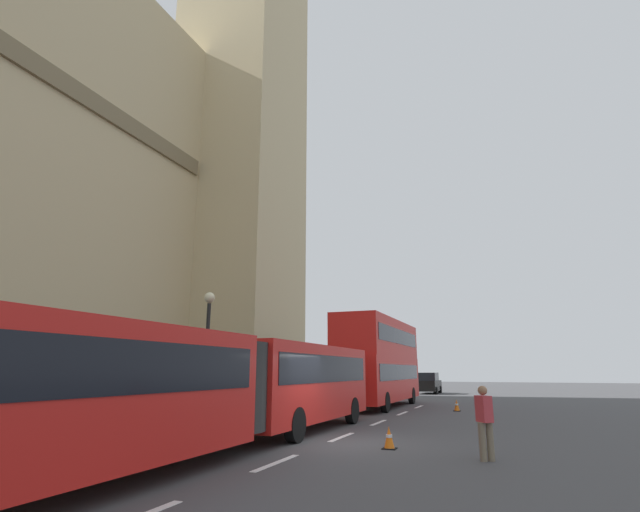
% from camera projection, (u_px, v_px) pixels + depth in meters
% --- Properties ---
extents(ground_plane, '(160.00, 160.00, 0.00)m').
position_uv_depth(ground_plane, '(328.00, 443.00, 13.86)').
color(ground_plane, '#424244').
extents(lane_centre_marking, '(29.80, 0.16, 0.01)m').
position_uv_depth(lane_centre_marking, '(342.00, 437.00, 14.97)').
color(lane_centre_marking, silver).
rests_on(lane_centre_marking, ground_plane).
extents(articulated_bus, '(18.60, 2.54, 2.90)m').
position_uv_depth(articulated_bus, '(223.00, 382.00, 12.59)').
color(articulated_bus, red).
rests_on(articulated_bus, ground_plane).
extents(double_decker_bus, '(10.96, 2.54, 4.90)m').
position_uv_depth(double_decker_bus, '(380.00, 359.00, 27.95)').
color(double_decker_bus, red).
rests_on(double_decker_bus, ground_plane).
extents(sedan_lead, '(4.40, 1.86, 1.85)m').
position_uv_depth(sedan_lead, '(428.00, 383.00, 43.51)').
color(sedan_lead, black).
rests_on(sedan_lead, ground_plane).
extents(traffic_cone_west, '(0.36, 0.36, 0.58)m').
position_uv_depth(traffic_cone_west, '(389.00, 438.00, 12.79)').
color(traffic_cone_west, black).
rests_on(traffic_cone_west, ground_plane).
extents(traffic_cone_middle, '(0.36, 0.36, 0.58)m').
position_uv_depth(traffic_cone_middle, '(457.00, 405.00, 24.64)').
color(traffic_cone_middle, black).
rests_on(traffic_cone_middle, ground_plane).
extents(street_lamp, '(0.44, 0.44, 5.27)m').
position_uv_depth(street_lamp, '(207.00, 345.00, 19.71)').
color(street_lamp, black).
rests_on(street_lamp, ground_plane).
extents(pedestrian_near_cones, '(0.47, 0.42, 1.69)m').
position_uv_depth(pedestrian_near_cones, '(485.00, 420.00, 11.23)').
color(pedestrian_near_cones, '#726651').
rests_on(pedestrian_near_cones, ground_plane).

